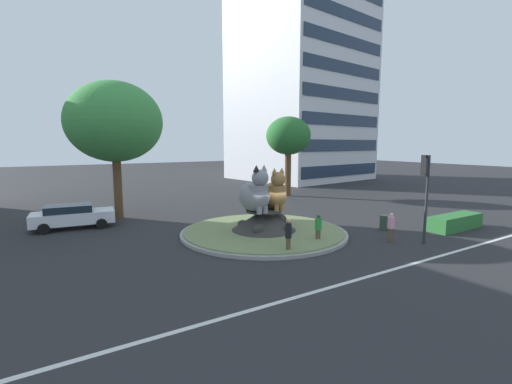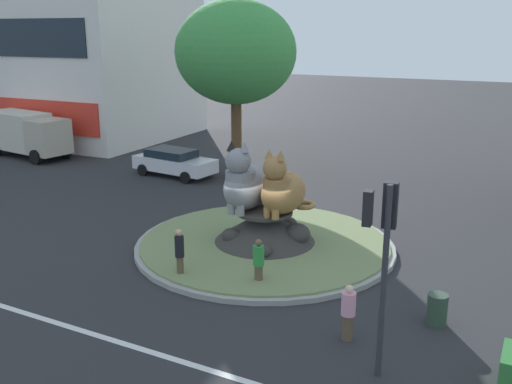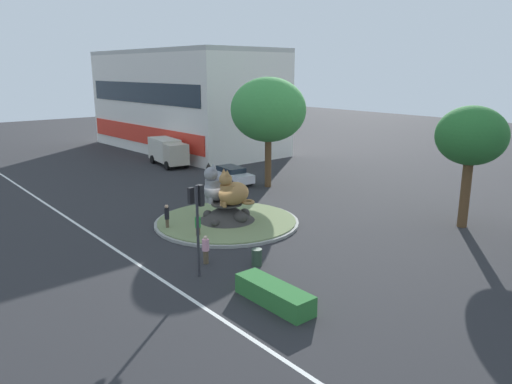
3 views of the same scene
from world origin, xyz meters
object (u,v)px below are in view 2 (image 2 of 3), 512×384
at_px(pedestrian_black_shirt, 180,253).
at_px(delivery_box_truck, 26,133).
at_px(cat_statue_grey, 245,184).
at_px(pedestrian_pink_shirt, 348,312).
at_px(litter_bin, 437,309).
at_px(sedan_on_far_lane, 174,162).
at_px(pedestrian_green_shirt, 259,262).
at_px(shophouse_block, 19,52).
at_px(traffic_light_mast, 383,237).
at_px(cat_statue_tabby, 282,190).
at_px(second_tree_near_tower, 236,53).

xyz_separation_m(pedestrian_black_shirt, delivery_box_truck, (-19.52, 11.17, 0.61)).
relative_size(cat_statue_grey, pedestrian_pink_shirt, 1.70).
bearing_deg(cat_statue_grey, litter_bin, 68.05).
relative_size(pedestrian_pink_shirt, sedan_on_far_lane, 0.32).
distance_m(pedestrian_green_shirt, delivery_box_truck, 24.39).
height_order(pedestrian_black_shirt, delivery_box_truck, delivery_box_truck).
relative_size(pedestrian_green_shirt, pedestrian_pink_shirt, 1.02).
height_order(shophouse_block, litter_bin, shophouse_block).
distance_m(traffic_light_mast, litter_bin, 4.34).
relative_size(traffic_light_mast, delivery_box_truck, 0.70).
height_order(shophouse_block, pedestrian_black_shirt, shophouse_block).
bearing_deg(cat_statue_tabby, pedestrian_black_shirt, -17.06).
bearing_deg(pedestrian_black_shirt, traffic_light_mast, 36.01).
height_order(traffic_light_mast, pedestrian_pink_shirt, traffic_light_mast).
bearing_deg(sedan_on_far_lane, pedestrian_green_shirt, -38.78).
height_order(second_tree_near_tower, pedestrian_pink_shirt, second_tree_near_tower).
distance_m(second_tree_near_tower, pedestrian_pink_shirt, 18.96).
bearing_deg(pedestrian_green_shirt, shophouse_block, 122.12).
xyz_separation_m(shophouse_block, pedestrian_green_shirt, (30.66, -18.03, -5.35)).
bearing_deg(sedan_on_far_lane, cat_statue_tabby, -30.77).
height_order(pedestrian_green_shirt, delivery_box_truck, delivery_box_truck).
height_order(traffic_light_mast, delivery_box_truck, traffic_light_mast).
bearing_deg(pedestrian_green_shirt, litter_bin, -26.14).
height_order(cat_statue_tabby, litter_bin, cat_statue_tabby).
xyz_separation_m(cat_statue_grey, delivery_box_truck, (-19.94, 7.50, -0.86)).
bearing_deg(pedestrian_green_shirt, second_tree_near_tower, 94.57).
relative_size(cat_statue_grey, pedestrian_black_shirt, 1.53).
distance_m(shophouse_block, sedan_on_far_lane, 21.91).
xyz_separation_m(cat_statue_tabby, pedestrian_pink_shirt, (4.21, -4.93, -1.52)).
distance_m(cat_statue_grey, shophouse_block, 32.53).
bearing_deg(delivery_box_truck, sedan_on_far_lane, 8.71).
bearing_deg(shophouse_block, traffic_light_mast, -32.66).
bearing_deg(cat_statue_grey, pedestrian_pink_shirt, 48.37).
distance_m(cat_statue_grey, delivery_box_truck, 21.32).
xyz_separation_m(second_tree_near_tower, pedestrian_pink_shirt, (11.23, -14.10, -5.89)).
bearing_deg(delivery_box_truck, second_tree_near_tower, 15.04).
relative_size(traffic_light_mast, pedestrian_black_shirt, 2.67).
xyz_separation_m(pedestrian_pink_shirt, delivery_box_truck, (-25.57, 12.28, 0.74)).
relative_size(pedestrian_green_shirt, sedan_on_far_lane, 0.33).
bearing_deg(pedestrian_pink_shirt, cat_statue_grey, 133.59).
bearing_deg(traffic_light_mast, second_tree_near_tower, 32.16).
relative_size(cat_statue_grey, sedan_on_far_lane, 0.55).
distance_m(pedestrian_black_shirt, pedestrian_green_shirt, 2.60).
height_order(second_tree_near_tower, delivery_box_truck, second_tree_near_tower).
bearing_deg(pedestrian_green_shirt, pedestrian_pink_shirt, -54.46).
xyz_separation_m(traffic_light_mast, delivery_box_truck, (-26.64, 13.38, -1.87)).
xyz_separation_m(pedestrian_black_shirt, pedestrian_green_shirt, (2.50, 0.71, -0.11)).
height_order(traffic_light_mast, litter_bin, traffic_light_mast).
bearing_deg(pedestrian_black_shirt, sedan_on_far_lane, 179.27).
height_order(cat_statue_tabby, second_tree_near_tower, second_tree_near_tower).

